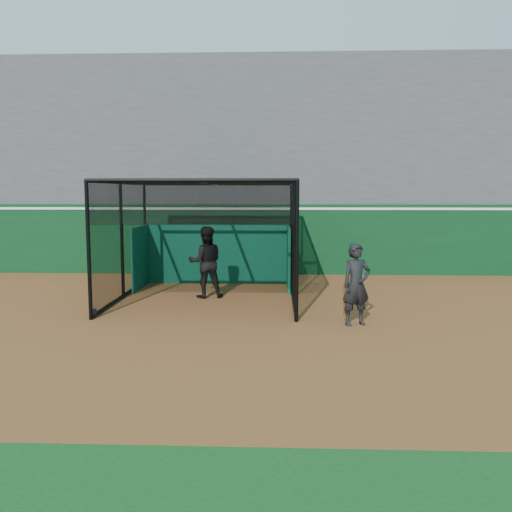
{
  "coord_description": "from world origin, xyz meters",
  "views": [
    {
      "loc": [
        1.32,
        -10.91,
        2.92
      ],
      "look_at": [
        0.79,
        2.0,
        1.4
      ],
      "focal_mm": 38.0,
      "sensor_mm": 36.0,
      "label": 1
    }
  ],
  "objects": [
    {
      "name": "on_deck_player",
      "position": [
        3.05,
        0.92,
        0.9
      ],
      "size": [
        0.77,
        0.64,
        1.81
      ],
      "color": "black",
      "rests_on": "ground"
    },
    {
      "name": "outfield_wall",
      "position": [
        0.0,
        8.5,
        1.29
      ],
      "size": [
        50.0,
        0.5,
        2.5
      ],
      "color": "#093618",
      "rests_on": "ground"
    },
    {
      "name": "batting_cage",
      "position": [
        -0.62,
        3.81,
        1.59
      ],
      "size": [
        4.82,
        5.37,
        3.19
      ],
      "color": "black",
      "rests_on": "ground"
    },
    {
      "name": "ground",
      "position": [
        0.0,
        0.0,
        0.0
      ],
      "size": [
        120.0,
        120.0,
        0.0
      ],
      "primitive_type": "plane",
      "color": "brown",
      "rests_on": "ground"
    },
    {
      "name": "batter",
      "position": [
        -0.69,
        3.94,
        0.99
      ],
      "size": [
        1.11,
        0.95,
        1.99
      ],
      "primitive_type": "imported",
      "rotation": [
        0.0,
        0.0,
        3.37
      ],
      "color": "black",
      "rests_on": "ground"
    },
    {
      "name": "grandstand",
      "position": [
        0.0,
        12.27,
        4.48
      ],
      "size": [
        50.0,
        7.85,
        8.95
      ],
      "color": "#4C4C4F",
      "rests_on": "ground"
    }
  ]
}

